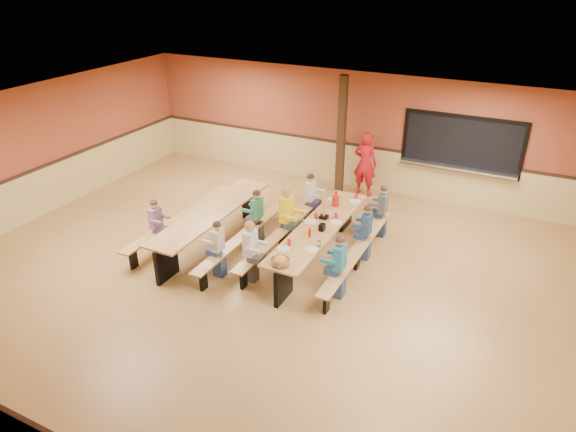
% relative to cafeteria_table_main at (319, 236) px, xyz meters
% --- Properties ---
extents(ground, '(12.00, 12.00, 0.00)m').
position_rel_cafeteria_table_main_xyz_m(ground, '(-0.66, -1.08, -0.53)').
color(ground, olive).
rests_on(ground, ground).
extents(room_envelope, '(12.04, 10.04, 3.02)m').
position_rel_cafeteria_table_main_xyz_m(room_envelope, '(-0.66, -1.08, 0.16)').
color(room_envelope, brown).
rests_on(room_envelope, ground).
extents(kitchen_pass_through, '(2.78, 0.28, 1.38)m').
position_rel_cafeteria_table_main_xyz_m(kitchen_pass_through, '(1.94, 3.88, 0.96)').
color(kitchen_pass_through, black).
rests_on(kitchen_pass_through, ground).
extents(structural_post, '(0.18, 0.18, 3.00)m').
position_rel_cafeteria_table_main_xyz_m(structural_post, '(-0.86, 3.32, 0.97)').
color(structural_post, '#301E10').
rests_on(structural_post, ground).
extents(cafeteria_table_main, '(1.91, 3.70, 0.74)m').
position_rel_cafeteria_table_main_xyz_m(cafeteria_table_main, '(0.00, 0.00, 0.00)').
color(cafeteria_table_main, '#AF7F45').
rests_on(cafeteria_table_main, ground).
extents(cafeteria_table_second, '(1.91, 3.70, 0.74)m').
position_rel_cafeteria_table_main_xyz_m(cafeteria_table_second, '(-2.27, -0.38, 0.00)').
color(cafeteria_table_second, '#AF7F45').
rests_on(cafeteria_table_second, ground).
extents(seated_child_white_left, '(0.38, 0.31, 1.23)m').
position_rel_cafeteria_table_main_xyz_m(seated_child_white_left, '(-0.83, -1.27, 0.09)').
color(seated_child_white_left, silver).
rests_on(seated_child_white_left, ground).
extents(seated_adult_yellow, '(0.43, 0.35, 1.34)m').
position_rel_cafeteria_table_main_xyz_m(seated_adult_yellow, '(-0.83, 0.21, 0.14)').
color(seated_adult_yellow, yellow).
rests_on(seated_adult_yellow, ground).
extents(seated_child_grey_left, '(0.35, 0.29, 1.18)m').
position_rel_cafeteria_table_main_xyz_m(seated_child_grey_left, '(-0.83, 1.41, 0.06)').
color(seated_child_grey_left, silver).
rests_on(seated_child_grey_left, ground).
extents(seated_child_teal_right, '(0.37, 0.30, 1.21)m').
position_rel_cafeteria_table_main_xyz_m(seated_child_teal_right, '(0.83, -1.01, 0.08)').
color(seated_child_teal_right, '#206887').
rests_on(seated_child_teal_right, ground).
extents(seated_child_navy_right, '(0.35, 0.28, 1.16)m').
position_rel_cafeteria_table_main_xyz_m(seated_child_navy_right, '(0.83, 0.44, 0.06)').
color(seated_child_navy_right, navy).
rests_on(seated_child_navy_right, ground).
extents(seated_child_char_right, '(0.34, 0.28, 1.16)m').
position_rel_cafeteria_table_main_xyz_m(seated_child_char_right, '(0.83, 1.51, 0.05)').
color(seated_child_char_right, '#464A4F').
rests_on(seated_child_char_right, ground).
extents(seated_child_purple_sec, '(0.33, 0.27, 1.14)m').
position_rel_cafeteria_table_main_xyz_m(seated_child_purple_sec, '(-3.10, -1.17, 0.04)').
color(seated_child_purple_sec, '#865780').
rests_on(seated_child_purple_sec, ground).
extents(seated_child_green_sec, '(0.35, 0.29, 1.18)m').
position_rel_cafeteria_table_main_xyz_m(seated_child_green_sec, '(-1.45, 0.08, 0.06)').
color(seated_child_green_sec, '#368162').
rests_on(seated_child_green_sec, ground).
extents(seated_child_tan_sec, '(0.34, 0.27, 1.14)m').
position_rel_cafeteria_table_main_xyz_m(seated_child_tan_sec, '(-1.45, -1.39, 0.04)').
color(seated_child_tan_sec, beige).
rests_on(seated_child_tan_sec, ground).
extents(standing_woman, '(0.63, 0.43, 1.66)m').
position_rel_cafeteria_table_main_xyz_m(standing_woman, '(-0.24, 3.47, 0.30)').
color(standing_woman, red).
rests_on(standing_woman, ground).
extents(punch_pitcher, '(0.16, 0.16, 0.22)m').
position_rel_cafeteria_table_main_xyz_m(punch_pitcher, '(-0.06, 1.01, 0.32)').
color(punch_pitcher, '#AF2017').
rests_on(punch_pitcher, cafeteria_table_main).
extents(chip_bowl, '(0.32, 0.32, 0.15)m').
position_rel_cafeteria_table_main_xyz_m(chip_bowl, '(-0.03, -1.60, 0.29)').
color(chip_bowl, orange).
rests_on(chip_bowl, cafeteria_table_main).
extents(napkin_dispenser, '(0.10, 0.14, 0.13)m').
position_rel_cafeteria_table_main_xyz_m(napkin_dispenser, '(0.11, -0.13, 0.28)').
color(napkin_dispenser, black).
rests_on(napkin_dispenser, cafeteria_table_main).
extents(condiment_mustard, '(0.06, 0.06, 0.17)m').
position_rel_cafeteria_table_main_xyz_m(condiment_mustard, '(-0.03, -0.53, 0.30)').
color(condiment_mustard, yellow).
rests_on(condiment_mustard, cafeteria_table_main).
extents(condiment_ketchup, '(0.06, 0.06, 0.17)m').
position_rel_cafeteria_table_main_xyz_m(condiment_ketchup, '(0.00, -0.47, 0.30)').
color(condiment_ketchup, '#B2140F').
rests_on(condiment_ketchup, cafeteria_table_main).
extents(table_paddle, '(0.16, 0.16, 0.56)m').
position_rel_cafeteria_table_main_xyz_m(table_paddle, '(-0.05, 0.37, 0.35)').
color(table_paddle, black).
rests_on(table_paddle, cafeteria_table_main).
extents(place_settings, '(0.65, 3.30, 0.11)m').
position_rel_cafeteria_table_main_xyz_m(place_settings, '(-0.00, 0.00, 0.27)').
color(place_settings, beige).
rests_on(place_settings, cafeteria_table_main).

